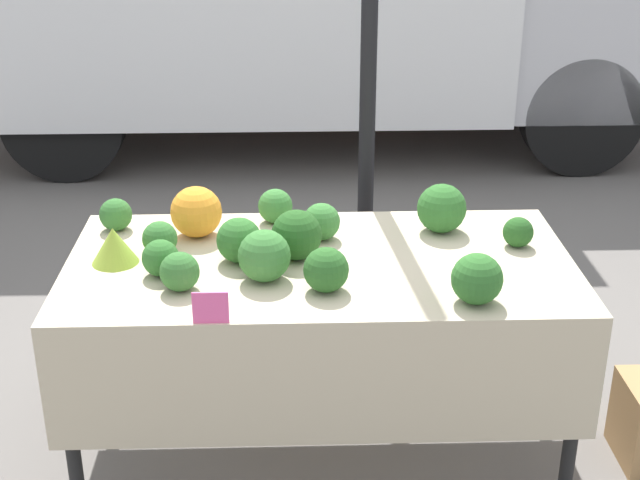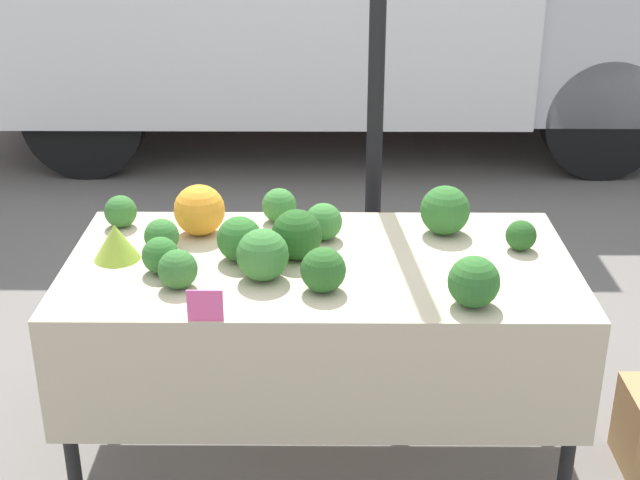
# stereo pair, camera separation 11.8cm
# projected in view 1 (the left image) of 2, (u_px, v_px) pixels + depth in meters

# --- Properties ---
(ground_plane) EXTENTS (40.00, 40.00, 0.00)m
(ground_plane) POSITION_uv_depth(u_px,v_px,m) (320.00, 441.00, 3.50)
(ground_plane) COLOR slate
(tent_pole) EXTENTS (0.07, 0.07, 2.69)m
(tent_pole) POSITION_uv_depth(u_px,v_px,m) (369.00, 55.00, 3.70)
(tent_pole) COLOR black
(tent_pole) RESTS_ON ground_plane
(market_table) EXTENTS (1.81, 0.92, 0.78)m
(market_table) POSITION_uv_depth(u_px,v_px,m) (321.00, 291.00, 3.16)
(market_table) COLOR beige
(market_table) RESTS_ON ground_plane
(orange_cauliflower) EXTENTS (0.19, 0.19, 0.19)m
(orange_cauliflower) POSITION_uv_depth(u_px,v_px,m) (196.00, 212.00, 3.35)
(orange_cauliflower) COLOR orange
(orange_cauliflower) RESTS_ON market_table
(romanesco_head) EXTENTS (0.17, 0.17, 0.13)m
(romanesco_head) POSITION_uv_depth(u_px,v_px,m) (114.00, 245.00, 3.14)
(romanesco_head) COLOR #93B238
(romanesco_head) RESTS_ON market_table
(broccoli_head_0) EXTENTS (0.15, 0.15, 0.15)m
(broccoli_head_0) POSITION_uv_depth(u_px,v_px,m) (326.00, 270.00, 2.94)
(broccoli_head_0) COLOR #285B23
(broccoli_head_0) RESTS_ON market_table
(broccoli_head_1) EXTENTS (0.13, 0.13, 0.13)m
(broccoli_head_1) POSITION_uv_depth(u_px,v_px,m) (161.00, 258.00, 3.05)
(broccoli_head_1) COLOR #2D6628
(broccoli_head_1) RESTS_ON market_table
(broccoli_head_2) EXTENTS (0.11, 0.11, 0.11)m
(broccoli_head_2) POSITION_uv_depth(u_px,v_px,m) (518.00, 232.00, 3.27)
(broccoli_head_2) COLOR #23511E
(broccoli_head_2) RESTS_ON market_table
(broccoli_head_3) EXTENTS (0.17, 0.17, 0.17)m
(broccoli_head_3) POSITION_uv_depth(u_px,v_px,m) (477.00, 279.00, 2.86)
(broccoli_head_3) COLOR #2D6628
(broccoli_head_3) RESTS_ON market_table
(broccoli_head_4) EXTENTS (0.16, 0.16, 0.16)m
(broccoli_head_4) POSITION_uv_depth(u_px,v_px,m) (239.00, 240.00, 3.15)
(broccoli_head_4) COLOR #2D6628
(broccoli_head_4) RESTS_ON market_table
(broccoli_head_5) EXTENTS (0.13, 0.13, 0.13)m
(broccoli_head_5) POSITION_uv_depth(u_px,v_px,m) (180.00, 272.00, 2.95)
(broccoli_head_5) COLOR #336B2D
(broccoli_head_5) RESTS_ON market_table
(broccoli_head_6) EXTENTS (0.13, 0.13, 0.13)m
(broccoli_head_6) POSITION_uv_depth(u_px,v_px,m) (116.00, 215.00, 3.41)
(broccoli_head_6) COLOR #336B2D
(broccoli_head_6) RESTS_ON market_table
(broccoli_head_7) EXTENTS (0.19, 0.19, 0.19)m
(broccoli_head_7) POSITION_uv_depth(u_px,v_px,m) (442.00, 208.00, 3.39)
(broccoli_head_7) COLOR #2D6628
(broccoli_head_7) RESTS_ON market_table
(broccoli_head_8) EXTENTS (0.18, 0.18, 0.18)m
(broccoli_head_8) POSITION_uv_depth(u_px,v_px,m) (264.00, 256.00, 3.00)
(broccoli_head_8) COLOR #387533
(broccoli_head_8) RESTS_ON market_table
(broccoli_head_9) EXTENTS (0.14, 0.14, 0.14)m
(broccoli_head_9) POSITION_uv_depth(u_px,v_px,m) (275.00, 206.00, 3.48)
(broccoli_head_9) COLOR #387533
(broccoli_head_9) RESTS_ON market_table
(broccoli_head_10) EXTENTS (0.13, 0.13, 0.13)m
(broccoli_head_10) POSITION_uv_depth(u_px,v_px,m) (160.00, 239.00, 3.20)
(broccoli_head_10) COLOR #336B2D
(broccoli_head_10) RESTS_ON market_table
(broccoli_head_11) EXTENTS (0.18, 0.18, 0.18)m
(broccoli_head_11) POSITION_uv_depth(u_px,v_px,m) (297.00, 235.00, 3.16)
(broccoli_head_11) COLOR #23511E
(broccoli_head_11) RESTS_ON market_table
(broccoli_head_12) EXTENTS (0.14, 0.14, 0.14)m
(broccoli_head_12) POSITION_uv_depth(u_px,v_px,m) (321.00, 222.00, 3.33)
(broccoli_head_12) COLOR #387533
(broccoli_head_12) RESTS_ON market_table
(price_sign) EXTENTS (0.11, 0.01, 0.11)m
(price_sign) POSITION_uv_depth(u_px,v_px,m) (210.00, 308.00, 2.74)
(price_sign) COLOR #F45B9E
(price_sign) RESTS_ON market_table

